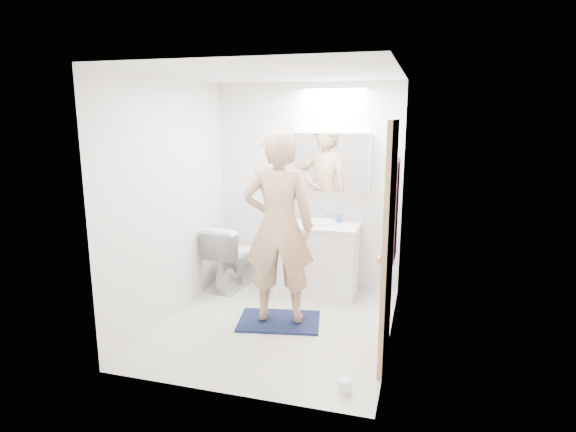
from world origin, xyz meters
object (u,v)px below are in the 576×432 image
(soap_bottle_b, at_px, (304,212))
(toothbrush_cup, at_px, (339,218))
(medicine_cabinet, at_px, (332,162))
(person, at_px, (279,227))
(toilet_paper_roll, at_px, (345,386))
(soap_bottle_a, at_px, (292,211))
(vanity_cabinet, at_px, (317,260))
(toilet, at_px, (233,256))

(soap_bottle_b, xyz_separation_m, toothbrush_cup, (0.42, -0.02, -0.04))
(medicine_cabinet, height_order, person, person)
(toothbrush_cup, xyz_separation_m, toilet_paper_roll, (0.44, -2.11, -0.81))
(toothbrush_cup, bearing_deg, medicine_cabinet, 155.33)
(toothbrush_cup, distance_m, toilet_paper_roll, 2.30)
(person, bearing_deg, soap_bottle_a, -92.11)
(person, xyz_separation_m, toilet_paper_roll, (0.83, -1.03, -0.93))
(toilet_paper_roll, bearing_deg, vanity_cabinet, 108.64)
(person, height_order, soap_bottle_b, person)
(medicine_cabinet, height_order, toilet, medicine_cabinet)
(toothbrush_cup, bearing_deg, person, -110.17)
(soap_bottle_a, bearing_deg, toilet_paper_roll, -64.61)
(person, xyz_separation_m, soap_bottle_a, (-0.16, 1.06, -0.06))
(medicine_cabinet, distance_m, toothbrush_cup, 0.65)
(medicine_cabinet, xyz_separation_m, person, (-0.29, -1.12, -0.52))
(toothbrush_cup, bearing_deg, vanity_cabinet, -143.68)
(medicine_cabinet, xyz_separation_m, toilet_paper_roll, (0.55, -2.16, -1.45))
(toilet_paper_roll, bearing_deg, soap_bottle_a, 115.39)
(toilet, distance_m, toothbrush_cup, 1.33)
(soap_bottle_a, height_order, toothbrush_cup, soap_bottle_a)
(soap_bottle_b, bearing_deg, person, -88.65)
(person, bearing_deg, toilet_paper_roll, 118.08)
(soap_bottle_b, bearing_deg, vanity_cabinet, -41.71)
(soap_bottle_b, bearing_deg, medicine_cabinet, 5.51)
(medicine_cabinet, distance_m, toilet, 1.60)
(vanity_cabinet, relative_size, toilet, 1.16)
(toilet, height_order, soap_bottle_a, soap_bottle_a)
(person, distance_m, toothbrush_cup, 1.15)
(vanity_cabinet, relative_size, medicine_cabinet, 1.02)
(person, relative_size, soap_bottle_a, 9.23)
(soap_bottle_a, bearing_deg, toothbrush_cup, 1.03)
(medicine_cabinet, xyz_separation_m, toilet, (-1.10, -0.33, -1.11))
(medicine_cabinet, relative_size, toothbrush_cup, 9.74)
(vanity_cabinet, relative_size, toothbrush_cup, 9.96)
(toilet, xyz_separation_m, toilet_paper_roll, (1.65, -1.83, -0.34))
(soap_bottle_b, bearing_deg, soap_bottle_a, -167.61)
(vanity_cabinet, distance_m, toilet_paper_roll, 2.08)
(vanity_cabinet, bearing_deg, toothbrush_cup, 36.32)
(person, xyz_separation_m, soap_bottle_b, (-0.03, 1.09, -0.07))
(toilet, height_order, toothbrush_cup, toothbrush_cup)
(toilet, height_order, toilet_paper_roll, toilet)
(medicine_cabinet, height_order, soap_bottle_a, medicine_cabinet)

